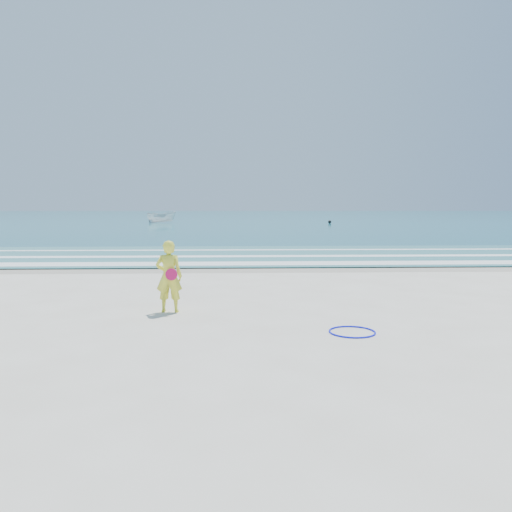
{
  "coord_description": "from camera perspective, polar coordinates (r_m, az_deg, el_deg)",
  "views": [
    {
      "loc": [
        -0.39,
        -9.97,
        2.43
      ],
      "look_at": [
        0.14,
        4.0,
        1.0
      ],
      "focal_mm": 35.0,
      "sensor_mm": 36.0,
      "label": 1
    }
  ],
  "objects": [
    {
      "name": "ocean",
      "position": [
        115.0,
        -1.98,
        4.62
      ],
      "size": [
        400.0,
        190.0,
        0.04
      ],
      "primitive_type": "cube",
      "color": "#19727F",
      "rests_on": "ground"
    },
    {
      "name": "hoop",
      "position": [
        9.81,
        10.93,
        -8.5
      ],
      "size": [
        1.13,
        1.13,
        0.03
      ],
      "primitive_type": "torus",
      "rotation": [
        0.0,
        0.0,
        -0.32
      ],
      "color": "#0D15F1",
      "rests_on": "ground"
    },
    {
      "name": "buoy",
      "position": [
        66.22,
        8.42,
        3.88
      ],
      "size": [
        0.42,
        0.42,
        0.42
      ],
      "primitive_type": "sphere",
      "color": "black",
      "rests_on": "ocean"
    },
    {
      "name": "woman",
      "position": [
        11.47,
        -9.91,
        -2.31
      ],
      "size": [
        0.62,
        0.43,
        1.64
      ],
      "color": "yellow",
      "rests_on": "ground"
    },
    {
      "name": "boat",
      "position": [
        69.28,
        -10.74,
        4.4
      ],
      "size": [
        4.33,
        3.0,
        1.57
      ],
      "primitive_type": "imported",
      "rotation": [
        0.0,
        0.0,
        1.98
      ],
      "color": "white",
      "rests_on": "ocean"
    },
    {
      "name": "foam_mid",
      "position": [
        23.3,
        -1.19,
        -0.02
      ],
      "size": [
        400.0,
        0.9,
        0.01
      ],
      "primitive_type": "cube",
      "color": "white",
      "rests_on": "shallow"
    },
    {
      "name": "shallow",
      "position": [
        24.1,
        -1.22,
        0.15
      ],
      "size": [
        400.0,
        10.0,
        0.01
      ],
      "primitive_type": "cube",
      "color": "#59B7AD",
      "rests_on": "ocean"
    },
    {
      "name": "ground",
      "position": [
        10.27,
        0.09,
        -7.84
      ],
      "size": [
        400.0,
        400.0,
        0.0
      ],
      "primitive_type": "plane",
      "color": "silver",
      "rests_on": "ground"
    },
    {
      "name": "wet_sand",
      "position": [
        19.13,
        -0.97,
        -1.46
      ],
      "size": [
        400.0,
        2.4,
        0.0
      ],
      "primitive_type": "cube",
      "color": "#B2A893",
      "rests_on": "ground"
    },
    {
      "name": "foam_near",
      "position": [
        20.42,
        -1.05,
        -0.85
      ],
      "size": [
        400.0,
        1.4,
        0.01
      ],
      "primitive_type": "cube",
      "color": "white",
      "rests_on": "shallow"
    },
    {
      "name": "foam_far",
      "position": [
        26.58,
        -1.31,
        0.7
      ],
      "size": [
        400.0,
        0.6,
        0.01
      ],
      "primitive_type": "cube",
      "color": "white",
      "rests_on": "shallow"
    }
  ]
}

